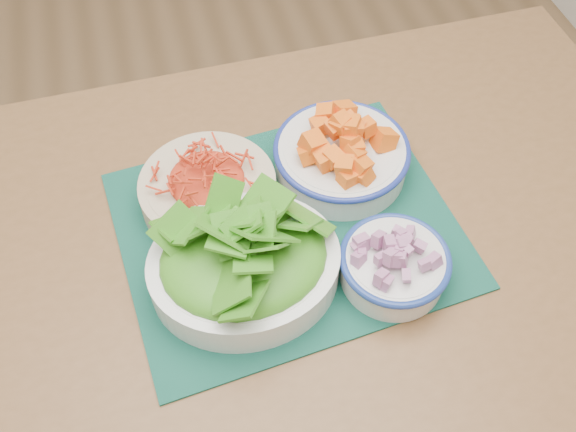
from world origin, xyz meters
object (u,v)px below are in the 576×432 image
at_px(table, 296,278).
at_px(onion_bowl, 395,262).
at_px(squash_bowl, 342,150).
at_px(carrot_bowl, 208,186).
at_px(lettuce_bowl, 244,258).
at_px(placemat, 288,229).

height_order(table, onion_bowl, onion_bowl).
distance_m(table, onion_bowl, 0.20).
relative_size(table, squash_bowl, 5.16).
bearing_deg(carrot_bowl, onion_bowl, -42.11).
relative_size(squash_bowl, lettuce_bowl, 0.93).
relative_size(carrot_bowl, lettuce_bowl, 0.95).
bearing_deg(squash_bowl, placemat, -140.80).
xyz_separation_m(placemat, carrot_bowl, (-0.10, 0.08, 0.04)).
distance_m(table, carrot_bowl, 0.20).
bearing_deg(table, onion_bowl, -37.78).
xyz_separation_m(squash_bowl, onion_bowl, (0.01, -0.21, -0.01)).
relative_size(table, placemat, 2.65).
bearing_deg(lettuce_bowl, onion_bowl, -12.58).
xyz_separation_m(lettuce_bowl, onion_bowl, (0.20, -0.05, -0.02)).
height_order(placemat, squash_bowl, squash_bowl).
bearing_deg(placemat, table, -87.63).
relative_size(table, lettuce_bowl, 4.81).
height_order(squash_bowl, onion_bowl, squash_bowl).
bearing_deg(squash_bowl, table, -130.56).
xyz_separation_m(table, lettuce_bowl, (-0.09, -0.04, 0.15)).
bearing_deg(table, squash_bowl, 48.60).
height_order(carrot_bowl, onion_bowl, onion_bowl).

